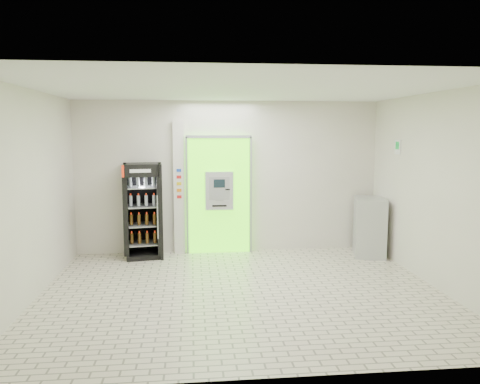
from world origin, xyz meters
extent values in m
plane|color=beige|center=(0.00, 0.00, 0.00)|extent=(6.00, 6.00, 0.00)
plane|color=silver|center=(0.00, 2.50, 1.50)|extent=(6.00, 0.00, 6.00)
plane|color=silver|center=(0.00, -2.50, 1.50)|extent=(6.00, 0.00, 6.00)
plane|color=silver|center=(-3.00, 0.00, 1.50)|extent=(0.00, 5.00, 5.00)
plane|color=silver|center=(3.00, 0.00, 1.50)|extent=(0.00, 5.00, 5.00)
plane|color=white|center=(0.00, 0.00, 3.00)|extent=(6.00, 6.00, 0.00)
cube|color=#50E80E|center=(-0.20, 2.43, 1.15)|extent=(1.20, 0.12, 2.30)
cube|color=gray|center=(-0.20, 2.36, 2.30)|extent=(1.28, 0.04, 0.06)
cube|color=gray|center=(-0.83, 2.36, 1.15)|extent=(0.04, 0.04, 2.30)
cube|color=gray|center=(0.43, 2.36, 1.15)|extent=(0.04, 0.04, 2.30)
cube|color=black|center=(-0.10, 2.38, 0.50)|extent=(0.62, 0.01, 0.67)
cube|color=black|center=(-0.54, 2.38, 1.98)|extent=(0.22, 0.01, 0.18)
cube|color=#B2B5BA|center=(-0.20, 2.32, 1.25)|extent=(0.55, 0.12, 0.75)
cube|color=black|center=(-0.20, 2.25, 1.40)|extent=(0.22, 0.01, 0.16)
cube|color=gray|center=(-0.20, 2.25, 1.12)|extent=(0.16, 0.01, 0.12)
cube|color=black|center=(-0.04, 2.25, 1.28)|extent=(0.09, 0.01, 0.02)
cube|color=black|center=(-0.20, 2.25, 0.96)|extent=(0.28, 0.01, 0.03)
cube|color=silver|center=(-0.98, 2.45, 1.30)|extent=(0.22, 0.10, 2.60)
cube|color=#193FB2|center=(-0.98, 2.40, 1.65)|extent=(0.09, 0.01, 0.06)
cube|color=red|center=(-0.98, 2.40, 1.52)|extent=(0.09, 0.01, 0.06)
cube|color=yellow|center=(-0.98, 2.40, 1.39)|extent=(0.09, 0.01, 0.06)
cube|color=orange|center=(-0.98, 2.40, 1.26)|extent=(0.09, 0.01, 0.06)
cube|color=red|center=(-0.98, 2.40, 1.13)|extent=(0.09, 0.01, 0.06)
cube|color=black|center=(-1.66, 2.18, 0.90)|extent=(0.77, 0.71, 1.81)
cube|color=black|center=(-1.66, 2.47, 0.90)|extent=(0.68, 0.15, 1.81)
cube|color=red|center=(-1.66, 1.88, 1.69)|extent=(0.66, 0.11, 0.22)
cube|color=white|center=(-1.66, 1.87, 1.69)|extent=(0.38, 0.06, 0.06)
cube|color=black|center=(-1.66, 2.18, 0.05)|extent=(0.77, 0.71, 0.09)
cylinder|color=gray|center=(-1.37, 1.86, 0.83)|extent=(0.03, 0.03, 0.81)
cube|color=gray|center=(-1.66, 2.18, 0.27)|extent=(0.64, 0.61, 0.02)
cube|color=gray|center=(-1.66, 2.18, 0.63)|extent=(0.64, 0.61, 0.02)
cube|color=gray|center=(-1.66, 2.18, 0.99)|extent=(0.64, 0.61, 0.02)
cube|color=gray|center=(-1.66, 2.18, 1.35)|extent=(0.64, 0.61, 0.02)
cube|color=#B2B5BA|center=(2.71, 1.90, 0.56)|extent=(0.76, 0.96, 1.12)
cube|color=gray|center=(2.43, 1.90, 0.62)|extent=(0.22, 0.80, 0.01)
cube|color=white|center=(2.99, 1.40, 2.12)|extent=(0.02, 0.22, 0.26)
cube|color=#0C8730|center=(2.98, 1.40, 2.15)|extent=(0.00, 0.14, 0.14)
camera|label=1|loc=(-0.72, -6.75, 2.39)|focal=35.00mm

